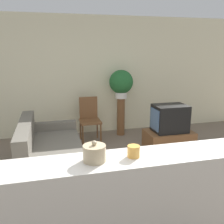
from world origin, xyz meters
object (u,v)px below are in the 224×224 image
(couch, at_px, (49,153))
(potted_plant, at_px, (121,83))
(television, at_px, (170,118))
(decorative_bowl, at_px, (94,153))
(wooden_chair, at_px, (89,117))

(couch, bearing_deg, potted_plant, 40.29)
(television, height_order, decorative_bowl, decorative_bowl)
(potted_plant, distance_m, decorative_bowl, 3.62)
(couch, height_order, decorative_bowl, decorative_bowl)
(television, relative_size, decorative_bowl, 3.17)
(couch, relative_size, potted_plant, 2.64)
(couch, distance_m, television, 2.28)
(wooden_chair, xyz_separation_m, decorative_bowl, (-0.47, -3.21, 0.56))
(potted_plant, height_order, decorative_bowl, potted_plant)
(couch, relative_size, decorative_bowl, 8.49)
(television, relative_size, potted_plant, 0.99)
(television, bearing_deg, wooden_chair, 142.71)
(potted_plant, xyz_separation_m, decorative_bowl, (-1.24, -3.40, -0.14))
(potted_plant, bearing_deg, decorative_bowl, -109.97)
(wooden_chair, distance_m, decorative_bowl, 3.29)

